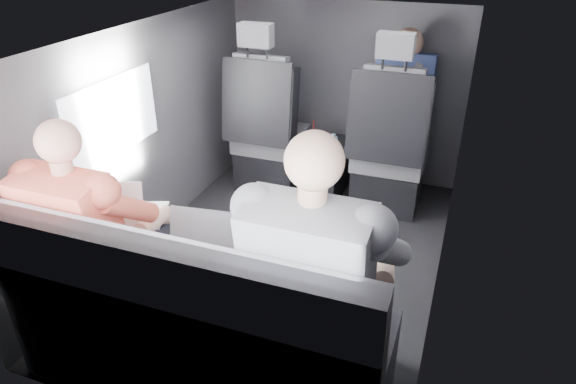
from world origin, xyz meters
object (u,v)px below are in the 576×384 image
(rear_bench, at_px, (197,334))
(passenger_rear_left, at_px, (99,237))
(soda_cup, at_px, (313,145))
(front_seat_left, at_px, (269,139))
(passenger_rear_right, at_px, (319,281))
(laptop_silver, at_px, (219,239))
(front_seat_right, at_px, (389,156))
(center_console, at_px, (327,170))
(water_bottle, at_px, (333,146))
(passenger_front_right, at_px, (403,97))
(laptop_white, at_px, (122,212))
(laptop_black, at_px, (330,262))

(rear_bench, height_order, passenger_rear_left, passenger_rear_left)
(soda_cup, bearing_deg, front_seat_left, 161.85)
(front_seat_left, relative_size, passenger_rear_right, 0.98)
(laptop_silver, bearing_deg, front_seat_right, 74.74)
(center_console, relative_size, water_bottle, 2.91)
(rear_bench, height_order, soda_cup, rear_bench)
(soda_cup, relative_size, water_bottle, 1.46)
(soda_cup, height_order, passenger_front_right, passenger_front_right)
(laptop_white, bearing_deg, laptop_silver, -4.89)
(soda_cup, bearing_deg, front_seat_right, 14.12)
(soda_cup, bearing_deg, passenger_rear_left, -105.10)
(water_bottle, relative_size, laptop_black, 0.54)
(laptop_white, xyz_separation_m, laptop_black, (1.03, -0.03, -0.01))
(laptop_silver, bearing_deg, passenger_rear_left, -163.40)
(passenger_rear_left, bearing_deg, soda_cup, 74.90)
(front_seat_left, bearing_deg, front_seat_right, 0.00)
(center_console, distance_m, passenger_rear_right, 1.97)
(front_seat_left, xyz_separation_m, passenger_rear_right, (0.95, -1.81, 0.25))
(laptop_white, distance_m, laptop_black, 1.03)
(rear_bench, height_order, passenger_front_right, passenger_front_right)
(passenger_front_right, bearing_deg, soda_cup, -143.80)
(passenger_rear_left, xyz_separation_m, passenger_rear_right, (1.01, -0.00, 0.03))
(laptop_white, height_order, passenger_rear_right, passenger_rear_right)
(laptop_silver, distance_m, passenger_rear_right, 0.52)
(front_seat_right, relative_size, laptop_silver, 3.57)
(passenger_rear_right, bearing_deg, water_bottle, 103.85)
(front_seat_left, relative_size, passenger_rear_left, 1.06)
(rear_bench, distance_m, passenger_rear_left, 0.61)
(center_console, distance_m, passenger_rear_left, 1.96)
(laptop_white, height_order, passenger_rear_left, passenger_rear_left)
(soda_cup, height_order, passenger_rear_right, passenger_rear_right)
(center_console, bearing_deg, passenger_rear_left, -105.50)
(rear_bench, bearing_deg, water_bottle, 87.18)
(soda_cup, xyz_separation_m, laptop_silver, (0.06, -1.53, 0.17))
(laptop_black, bearing_deg, soda_cup, 110.08)
(laptop_black, xyz_separation_m, passenger_rear_left, (-1.01, -0.17, -0.01))
(passenger_rear_right, distance_m, passenger_front_right, 2.07)
(laptop_silver, height_order, passenger_front_right, passenger_front_right)
(front_seat_left, xyz_separation_m, water_bottle, (0.54, -0.14, 0.08))
(passenger_front_right, bearing_deg, laptop_black, -89.23)
(passenger_front_right, bearing_deg, passenger_rear_left, -115.41)
(rear_bench, bearing_deg, laptop_white, 151.15)
(passenger_rear_right, height_order, passenger_front_right, passenger_rear_right)
(front_seat_left, height_order, passenger_rear_left, front_seat_left)
(laptop_silver, relative_size, passenger_front_right, 0.45)
(laptop_black, bearing_deg, laptop_white, 178.18)
(laptop_white, bearing_deg, laptop_black, -1.82)
(laptop_white, distance_m, laptop_silver, 0.53)
(passenger_rear_left, bearing_deg, front_seat_right, 61.96)
(passenger_rear_left, height_order, passenger_front_right, passenger_front_right)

